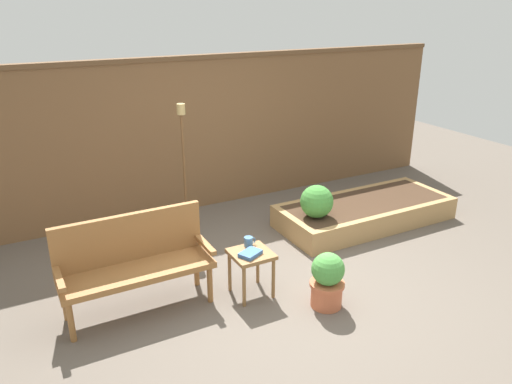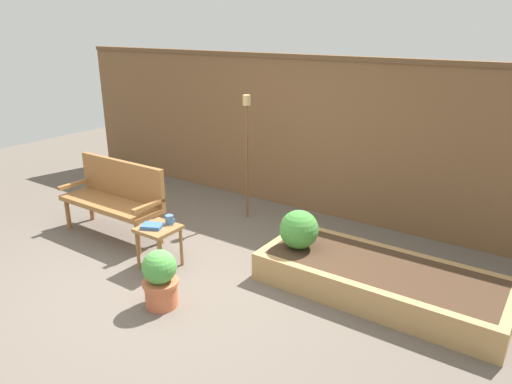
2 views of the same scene
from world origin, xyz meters
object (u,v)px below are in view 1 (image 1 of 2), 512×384
Objects in this scene: cup_on_table at (249,242)px; book_on_table at (250,253)px; tiki_torch at (183,146)px; potted_boxwood at (327,280)px; side_table at (251,260)px; shrub_near_bench at (317,202)px; garden_bench at (134,257)px.

book_on_table is (-0.08, -0.19, -0.03)m from cup_on_table.
potted_boxwood is at bearing -74.95° from tiki_torch.
cup_on_table is at bearing 72.68° from side_table.
shrub_near_bench is at bearing 25.83° from cup_on_table.
side_table is 0.78m from potted_boxwood.
book_on_table is 1.57m from shrub_near_bench.
tiki_torch reaches higher than garden_bench.
tiki_torch reaches higher than potted_boxwood.
potted_boxwood is at bearing -52.61° from cup_on_table.
tiki_torch reaches higher than shrub_near_bench.
book_on_table is at bearing -20.73° from garden_bench.
tiki_torch reaches higher than cup_on_table.
cup_on_table is 0.31× the size of shrub_near_bench.
book_on_table is 0.79m from potted_boxwood.
garden_bench is 11.13× the size of cup_on_table.
tiki_torch is at bearing 91.63° from side_table.
potted_boxwood is at bearing -43.99° from side_table.
cup_on_table reaches higher than potted_boxwood.
book_on_table is at bearing 140.66° from potted_boxwood.
shrub_near_bench is at bearing 29.77° from side_table.
shrub_near_bench is 1.79m from tiki_torch.
potted_boxwood is (0.59, -0.49, -0.21)m from book_on_table.
tiki_torch is at bearing 52.80° from garden_bench.
garden_bench is 1.88m from potted_boxwood.
side_table is at bearing -107.32° from cup_on_table.
potted_boxwood is (0.51, -0.67, -0.24)m from cup_on_table.
book_on_table is 1.88m from tiki_torch.
tiki_torch is at bearing 64.78° from book_on_table.
tiki_torch is (-1.36, 0.97, 0.65)m from shrub_near_bench.
potted_boxwood is at bearing -64.98° from book_on_table.
garden_bench is at bearing 162.34° from side_table.
tiki_torch is (-0.05, 1.71, 0.76)m from side_table.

